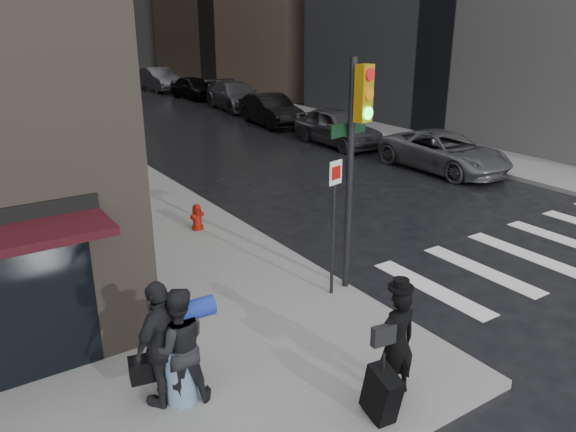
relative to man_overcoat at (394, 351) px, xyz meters
name	(u,v)px	position (x,y,z in m)	size (l,w,h in m)	color
ground	(327,367)	(-0.19, 1.26, -0.93)	(140.00, 140.00, 0.00)	black
sidewalk_left	(23,119)	(-0.19, 28.26, -0.86)	(4.00, 50.00, 0.15)	slate
sidewalk_right	(242,99)	(13.31, 28.26, -0.86)	(3.00, 50.00, 0.15)	slate
crosswalk	(545,247)	(7.31, 2.26, -0.93)	(8.50, 3.00, 0.01)	silver
man_overcoat	(394,351)	(0.00, 0.00, 0.00)	(1.06, 0.91, 1.87)	black
man_jeans	(178,346)	(-2.54, 1.63, 0.11)	(1.24, 0.87, 1.77)	black
man_greycoat	(162,343)	(-2.73, 1.73, 0.16)	(1.19, 0.95, 1.89)	black
traffic_light	(354,147)	(1.70, 3.03, 2.14)	(1.11, 0.61, 4.53)	black
fire_hydrant	(197,218)	(0.56, 7.76, -0.48)	(0.40, 0.30, 0.68)	#9D1509
parked_car_0	(444,151)	(10.78, 8.66, -0.23)	(2.32, 5.03, 1.40)	#515156
parked_car_1	(337,127)	(10.22, 14.20, -0.14)	(1.87, 4.65, 1.58)	#3C3C41
parked_car_2	(271,110)	(10.28, 19.74, -0.16)	(1.64, 4.70, 1.55)	black
parked_car_3	(235,96)	(11.23, 25.28, -0.13)	(2.24, 5.52, 1.60)	#3A393E
parked_car_4	(194,88)	(11.05, 30.83, -0.19)	(1.75, 4.35, 1.48)	black
parked_car_5	(159,79)	(10.75, 36.37, -0.10)	(1.77, 5.06, 1.67)	#414146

